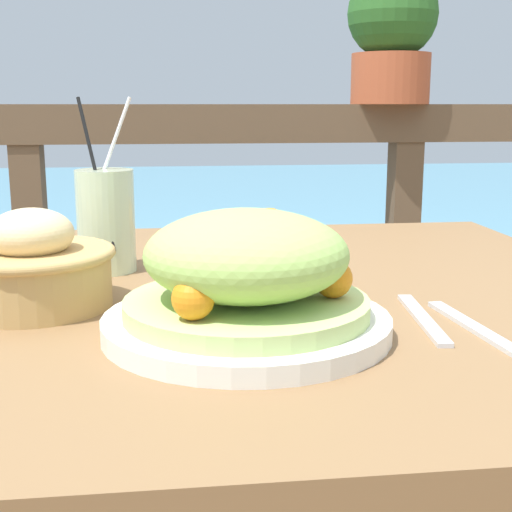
% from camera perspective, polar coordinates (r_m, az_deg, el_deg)
% --- Properties ---
extents(patio_table, '(0.94, 0.95, 0.78)m').
position_cam_1_polar(patio_table, '(0.95, 1.42, -8.99)').
color(patio_table, olive).
rests_on(patio_table, ground_plane).
extents(railing_fence, '(2.80, 0.08, 1.01)m').
position_cam_1_polar(railing_fence, '(1.74, -2.66, 2.70)').
color(railing_fence, brown).
rests_on(railing_fence, ground_plane).
extents(sea_backdrop, '(12.00, 4.00, 0.48)m').
position_cam_1_polar(sea_backdrop, '(4.29, -5.22, 1.70)').
color(sea_backdrop, '#568EA8').
rests_on(sea_backdrop, ground_plane).
extents(salad_plate, '(0.29, 0.29, 0.13)m').
position_cam_1_polar(salad_plate, '(0.72, -0.78, -2.06)').
color(salad_plate, white).
rests_on(salad_plate, patio_table).
extents(drink_glass, '(0.09, 0.08, 0.24)m').
position_cam_1_polar(drink_glass, '(1.02, -11.92, 2.80)').
color(drink_glass, beige).
rests_on(drink_glass, patio_table).
extents(bread_basket, '(0.19, 0.19, 0.12)m').
position_cam_1_polar(bread_basket, '(0.86, -17.42, -0.87)').
color(bread_basket, tan).
rests_on(bread_basket, patio_table).
extents(potted_plant, '(0.21, 0.21, 0.32)m').
position_cam_1_polar(potted_plant, '(1.81, 10.83, 17.09)').
color(potted_plant, '#A34C2D').
rests_on(potted_plant, railing_fence).
extents(fork, '(0.03, 0.18, 0.00)m').
position_cam_1_polar(fork, '(0.80, 13.19, -4.89)').
color(fork, silver).
rests_on(fork, patio_table).
extents(knife, '(0.03, 0.18, 0.00)m').
position_cam_1_polar(knife, '(0.78, 16.94, -5.41)').
color(knife, silver).
rests_on(knife, patio_table).
extents(orange_near_basket, '(0.07, 0.07, 0.07)m').
position_cam_1_polar(orange_near_basket, '(1.12, 1.05, 2.05)').
color(orange_near_basket, orange).
rests_on(orange_near_basket, patio_table).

